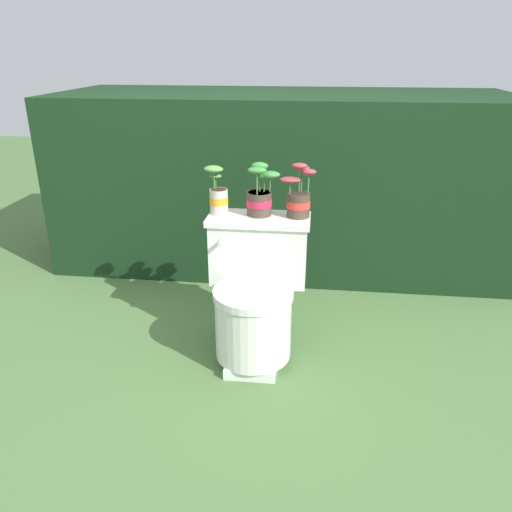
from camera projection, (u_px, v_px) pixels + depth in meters
ground_plane at (260, 360)px, 2.42m from camera, size 12.00×12.00×0.00m
hedge_backdrop at (282, 179)px, 3.43m from camera, size 2.94×1.08×1.13m
toilet at (255, 294)px, 2.36m from camera, size 0.48×0.52×0.67m
potted_plant_left at (218, 193)px, 2.35m from camera, size 0.11×0.09×0.23m
potted_plant_midleft at (260, 196)px, 2.33m from camera, size 0.16×0.13×0.25m
potted_plant_middle at (298, 198)px, 2.31m from camera, size 0.17×0.11×0.25m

